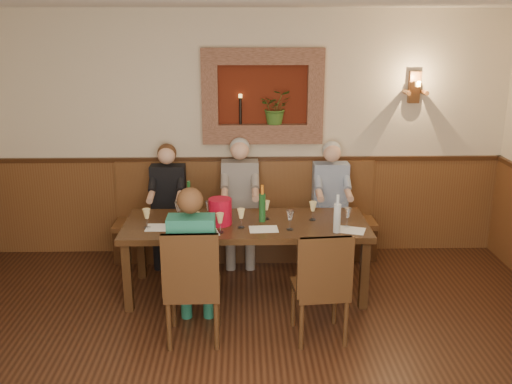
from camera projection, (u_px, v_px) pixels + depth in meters
room_shell at (247, 150)px, 3.53m from camera, size 6.04×6.04×2.82m
wainscoting at (248, 336)px, 3.90m from camera, size 6.02×6.02×1.15m
wall_niche at (266, 101)px, 6.38m from camera, size 1.36×0.30×1.06m
wall_sconce at (415, 88)px, 6.36m from camera, size 0.25×0.20×0.35m
dining_table at (246, 230)px, 5.65m from camera, size 2.40×0.90×0.75m
bench at (246, 229)px, 6.65m from camera, size 3.00×0.45×1.11m
chair_near_left at (194, 307)px, 4.89m from camera, size 0.47×0.47×1.04m
chair_near_right at (320, 307)px, 4.92m from camera, size 0.48×0.48×1.00m
person_bench_left at (169, 214)px, 6.47m from camera, size 0.39×0.48×1.35m
person_bench_mid at (240, 211)px, 6.47m from camera, size 0.42×0.51×1.42m
person_bench_right at (331, 212)px, 6.51m from camera, size 0.40×0.49×1.37m
person_chair_front at (194, 274)px, 4.92m from camera, size 0.40×0.48×1.37m
spittoon_bucket at (220, 211)px, 5.55m from camera, size 0.29×0.29×0.26m
wine_bottle_green_a at (262, 207)px, 5.62m from camera, size 0.08×0.08×0.37m
wine_bottle_green_b at (189, 205)px, 5.58m from camera, size 0.10×0.10×0.42m
water_bottle at (337, 217)px, 5.33m from camera, size 0.08×0.08×0.37m
tasting_sheet_a at (162, 227)px, 5.49m from camera, size 0.31×0.22×0.00m
tasting_sheet_b at (264, 229)px, 5.45m from camera, size 0.28×0.21×0.00m
tasting_sheet_c at (350, 230)px, 5.42m from camera, size 0.33×0.28×0.00m
tasting_sheet_d at (203, 233)px, 5.35m from camera, size 0.32×0.26×0.00m
wine_glass_0 at (220, 223)px, 5.33m from camera, size 0.08×0.08×0.19m
wine_glass_1 at (147, 218)px, 5.46m from camera, size 0.08×0.08×0.19m
wine_glass_2 at (347, 217)px, 5.48m from camera, size 0.08×0.08×0.19m
wine_glass_3 at (266, 210)px, 5.70m from camera, size 0.08×0.08×0.19m
wine_glass_4 at (196, 222)px, 5.35m from camera, size 0.08×0.08×0.19m
wine_glass_5 at (241, 218)px, 5.46m from camera, size 0.08×0.08×0.19m
wine_glass_6 at (209, 211)px, 5.68m from camera, size 0.08×0.08×0.19m
wine_glass_7 at (313, 211)px, 5.67m from camera, size 0.08×0.08×0.19m
wine_glass_8 at (179, 211)px, 5.67m from camera, size 0.08×0.08×0.19m
wine_glass_9 at (290, 220)px, 5.41m from camera, size 0.08×0.08×0.19m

